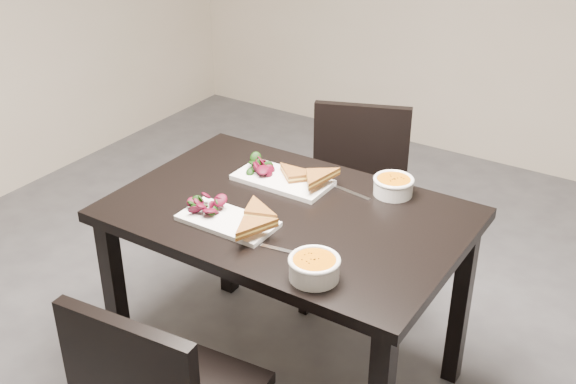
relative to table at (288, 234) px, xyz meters
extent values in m
cube|color=black|center=(0.00, 0.00, 0.08)|extent=(1.20, 0.80, 0.04)
cube|color=black|center=(-0.54, -0.34, -0.30)|extent=(0.06, 0.06, 0.71)
cube|color=black|center=(-0.54, 0.34, -0.30)|extent=(0.06, 0.06, 0.71)
cube|color=black|center=(0.54, 0.34, -0.30)|extent=(0.06, 0.06, 0.71)
cube|color=black|center=(0.05, -0.84, 0.00)|extent=(0.42, 0.08, 0.40)
cube|color=black|center=(-0.05, 0.61, -0.22)|extent=(0.54, 0.54, 0.04)
cube|color=black|center=(-0.16, 0.38, -0.45)|extent=(0.05, 0.05, 0.41)
cube|color=black|center=(0.18, 0.51, -0.45)|extent=(0.05, 0.05, 0.41)
cube|color=black|center=(-0.29, 0.71, -0.45)|extent=(0.05, 0.05, 0.41)
cube|color=black|center=(0.05, 0.85, -0.45)|extent=(0.05, 0.05, 0.41)
cube|color=black|center=(-0.12, 0.79, 0.00)|extent=(0.41, 0.19, 0.40)
cube|color=white|center=(-0.12, -0.18, 0.11)|extent=(0.33, 0.16, 0.02)
cylinder|color=white|center=(0.28, -0.30, 0.13)|extent=(0.15, 0.15, 0.06)
cylinder|color=#CB6F09|center=(0.28, -0.30, 0.15)|extent=(0.13, 0.13, 0.02)
torus|color=white|center=(0.28, -0.30, 0.16)|extent=(0.15, 0.15, 0.01)
cube|color=silver|center=(0.14, -0.22, 0.10)|extent=(0.18, 0.04, 0.00)
cube|color=white|center=(-0.13, 0.16, 0.11)|extent=(0.36, 0.18, 0.02)
cylinder|color=white|center=(0.25, 0.30, 0.13)|extent=(0.14, 0.14, 0.05)
cylinder|color=#CB6F09|center=(0.25, 0.30, 0.15)|extent=(0.12, 0.12, 0.02)
torus|color=white|center=(0.25, 0.30, 0.16)|extent=(0.15, 0.15, 0.01)
cube|color=silver|center=(0.11, 0.23, 0.10)|extent=(0.18, 0.04, 0.00)
camera|label=1|loc=(1.14, -1.77, 1.30)|focal=44.08mm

